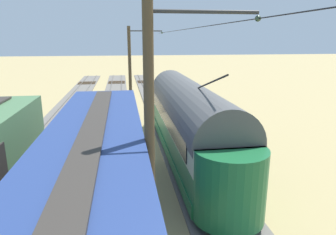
{
  "coord_description": "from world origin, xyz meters",
  "views": [
    {
      "loc": [
        -0.92,
        16.18,
        6.55
      ],
      "look_at": [
        -3.54,
        -1.39,
        1.94
      ],
      "focal_mm": 32.57,
      "sensor_mm": 36.0,
      "label": 1
    }
  ],
  "objects_px": {
    "vintage_streetcar": "(188,119)",
    "coach_adjacent": "(96,185)",
    "catenary_pole_foreground": "(131,69)",
    "catenary_pole_mid_near": "(153,137)",
    "spare_tie_stack": "(12,126)"
  },
  "relations": [
    {
      "from": "catenary_pole_mid_near",
      "to": "spare_tie_stack",
      "type": "bearing_deg",
      "value": -59.69
    },
    {
      "from": "coach_adjacent",
      "to": "vintage_streetcar",
      "type": "bearing_deg",
      "value": -122.12
    },
    {
      "from": "vintage_streetcar",
      "to": "coach_adjacent",
      "type": "xyz_separation_m",
      "value": [
        4.42,
        7.05,
        -0.09
      ]
    },
    {
      "from": "catenary_pole_foreground",
      "to": "catenary_pole_mid_near",
      "type": "height_order",
      "value": "same"
    },
    {
      "from": "catenary_pole_mid_near",
      "to": "catenary_pole_foreground",
      "type": "bearing_deg",
      "value": -90.0
    },
    {
      "from": "vintage_streetcar",
      "to": "catenary_pole_foreground",
      "type": "height_order",
      "value": "catenary_pole_foreground"
    },
    {
      "from": "catenary_pole_foreground",
      "to": "catenary_pole_mid_near",
      "type": "xyz_separation_m",
      "value": [
        0.0,
        19.19,
        0.0
      ]
    },
    {
      "from": "catenary_pole_mid_near",
      "to": "spare_tie_stack",
      "type": "xyz_separation_m",
      "value": [
        8.98,
        -15.36,
        -3.7
      ]
    },
    {
      "from": "catenary_pole_foreground",
      "to": "spare_tie_stack",
      "type": "height_order",
      "value": "catenary_pole_foreground"
    },
    {
      "from": "catenary_pole_foreground",
      "to": "spare_tie_stack",
      "type": "bearing_deg",
      "value": 23.14
    },
    {
      "from": "coach_adjacent",
      "to": "catenary_pole_mid_near",
      "type": "distance_m",
      "value": 2.66
    },
    {
      "from": "catenary_pole_mid_near",
      "to": "spare_tie_stack",
      "type": "relative_size",
      "value": 3.17
    },
    {
      "from": "catenary_pole_foreground",
      "to": "spare_tie_stack",
      "type": "xyz_separation_m",
      "value": [
        8.98,
        3.84,
        -3.7
      ]
    },
    {
      "from": "coach_adjacent",
      "to": "spare_tie_stack",
      "type": "relative_size",
      "value": 5.93
    },
    {
      "from": "catenary_pole_mid_near",
      "to": "coach_adjacent",
      "type": "bearing_deg",
      "value": -31.55
    }
  ]
}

